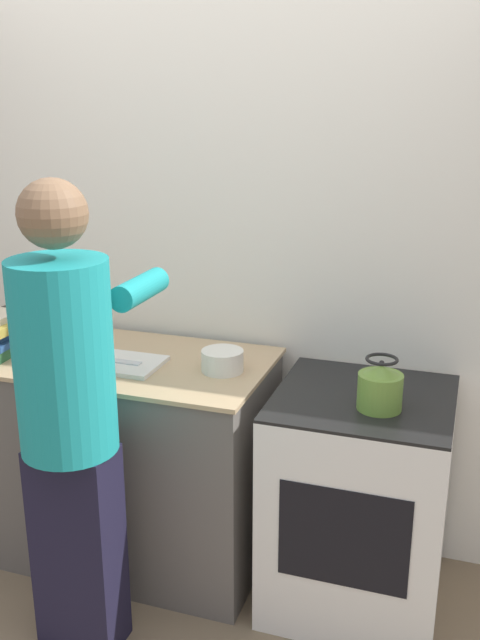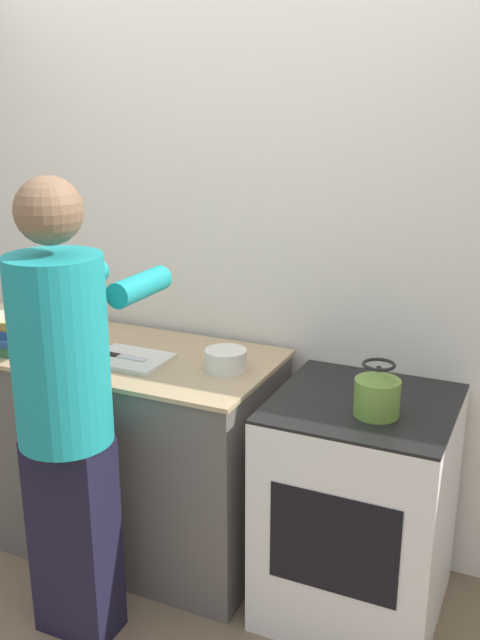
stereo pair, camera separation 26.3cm
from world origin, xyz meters
The scene contains 10 objects.
ground_plane centered at (0.00, 0.00, 0.00)m, with size 12.00×12.00×0.00m, color #7A664C.
wall_back centered at (0.00, 0.73, 1.30)m, with size 8.00×0.05×2.60m.
counter centered at (-0.37, 0.33, 0.46)m, with size 1.33×0.68×0.92m.
oven centered at (0.69, 0.33, 0.44)m, with size 0.66×0.66×0.88m.
person centered at (-0.22, -0.23, 0.94)m, with size 0.37×0.61×1.72m.
cutting_board centered at (-0.27, 0.25, 0.93)m, with size 0.31×0.24×0.02m.
knife centered at (-0.30, 0.24, 0.94)m, with size 0.21×0.04×0.01m.
kettle centered at (0.76, 0.23, 0.97)m, with size 0.16×0.16×0.20m.
bowl_prep centered at (0.13, 0.32, 0.96)m, with size 0.17×0.17×0.09m.
canister_jar centered at (-0.90, 0.42, 0.99)m, with size 0.12×0.12×0.14m.
Camera 1 is at (1.03, -2.15, 1.95)m, focal length 40.00 mm.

